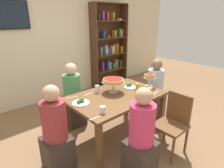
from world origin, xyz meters
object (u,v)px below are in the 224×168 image
salad_plate_near_diner (81,102)px  cutlery_fork_near (72,97)px  dining_table (116,100)px  bookshelf (109,46)px  salad_plate_far_diner (130,86)px  water_glass_clear_near (103,110)px  cutlery_knife_near (156,93)px  diner_far_left (73,99)px  water_glass_clear_far (97,89)px  cutlery_fork_far (96,118)px  chair_near_right (173,121)px  personal_pizza_stand (150,78)px  beer_glass_amber_short (150,92)px  diner_near_left (141,139)px  diner_head_east (155,93)px  deep_dish_pizza_stand (113,81)px  television (4,15)px  cutlery_knife_far (88,94)px  beer_glass_amber_tall (137,88)px  diner_head_west (56,135)px

salad_plate_near_diner → cutlery_fork_near: salad_plate_near_diner is taller
dining_table → bookshelf: size_ratio=0.65×
bookshelf → salad_plate_far_diner: (-1.18, -1.93, -0.35)m
salad_plate_far_diner → water_glass_clear_near: water_glass_clear_near is taller
salad_plate_far_diner → cutlery_knife_near: (0.12, -0.44, -0.02)m
diner_far_left → salad_plate_far_diner: size_ratio=5.54×
water_glass_clear_far → cutlery_fork_far: size_ratio=0.64×
chair_near_right → personal_pizza_stand: 0.84m
diner_far_left → beer_glass_amber_short: (0.67, -1.14, 0.32)m
diner_near_left → salad_plate_far_diner: bearing=-39.3°
diner_head_east → deep_dish_pizza_stand: 1.07m
salad_plate_near_diner → beer_glass_amber_short: (0.92, -0.47, 0.05)m
water_glass_clear_far → cutlery_fork_far: 0.80m
salad_plate_near_diner → deep_dish_pizza_stand: bearing=1.2°
salad_plate_far_diner → cutlery_knife_near: salad_plate_far_diner is taller
television → cutlery_fork_near: bearing=-80.4°
deep_dish_pizza_stand → personal_pizza_stand: 0.66m
cutlery_fork_near → cutlery_knife_far: same height
salad_plate_far_diner → cutlery_fork_far: bearing=-157.3°
diner_far_left → beer_glass_amber_tall: 1.17m
diner_head_west → water_glass_clear_near: diner_head_west is taller
chair_near_right → beer_glass_amber_short: beer_glass_amber_short is taller
salad_plate_near_diner → cutlery_fork_far: bearing=-100.4°
diner_head_west → cutlery_fork_near: diner_head_west is taller
cutlery_fork_far → cutlery_knife_far: bearing=66.5°
diner_head_east → diner_head_west: bearing=0.6°
salad_plate_far_diner → cutlery_knife_far: 0.74m
dining_table → water_glass_clear_far: size_ratio=12.54×
personal_pizza_stand → cutlery_fork_near: bearing=158.8°
chair_near_right → salad_plate_near_diner: 1.33m
salad_plate_far_diner → water_glass_clear_near: 1.00m
cutlery_fork_near → cutlery_knife_far: bearing=179.6°
dining_table → diner_head_west: size_ratio=1.26×
diner_head_west → diner_far_left: bearing=48.3°
salad_plate_far_diner → water_glass_clear_near: (-0.92, -0.40, 0.02)m
bookshelf → water_glass_clear_near: (-2.09, -2.33, -0.33)m
chair_near_right → water_glass_clear_near: (-0.90, 0.47, 0.30)m
diner_head_west → personal_pizza_stand: size_ratio=5.13×
chair_near_right → beer_glass_amber_tall: (-0.04, 0.65, 0.33)m
diner_near_left → cutlery_knife_near: bearing=-63.7°
salad_plate_near_diner → cutlery_fork_near: (0.01, 0.26, -0.02)m
diner_far_left → diner_head_west: bearing=-41.7°
diner_far_left → deep_dish_pizza_stand: diner_far_left is taller
diner_far_left → television: bearing=-157.9°
cutlery_knife_far → water_glass_clear_near: bearing=60.8°
television → diner_head_east: size_ratio=0.75×
beer_glass_amber_short → cutlery_fork_near: beer_glass_amber_short is taller
dining_table → diner_far_left: diner_far_left is taller
television → beer_glass_amber_tall: television is taller
bookshelf → diner_head_east: size_ratio=1.92×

